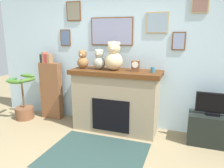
{
  "coord_description": "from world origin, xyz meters",
  "views": [
    {
      "loc": [
        1.37,
        -1.98,
        1.78
      ],
      "look_at": [
        0.07,
        1.66,
        0.86
      ],
      "focal_mm": 35.16,
      "sensor_mm": 36.0,
      "label": 1
    }
  ],
  "objects_px": {
    "potted_plant": "(24,104)",
    "teddy_bear_brown": "(99,60)",
    "bookshelf": "(51,89)",
    "teddy_bear_tan": "(83,60)",
    "candle_jar": "(153,70)",
    "teddy_bear_cream": "(114,57)",
    "tv_stand": "(211,129)",
    "mantel_clock": "(136,66)",
    "television": "(214,105)",
    "fireplace": "(116,100)"
  },
  "relations": [
    {
      "from": "bookshelf",
      "to": "tv_stand",
      "type": "relative_size",
      "value": 1.93
    },
    {
      "from": "fireplace",
      "to": "candle_jar",
      "type": "relative_size",
      "value": 17.73
    },
    {
      "from": "candle_jar",
      "to": "mantel_clock",
      "type": "xyz_separation_m",
      "value": [
        -0.29,
        -0.0,
        0.05
      ]
    },
    {
      "from": "bookshelf",
      "to": "teddy_bear_tan",
      "type": "xyz_separation_m",
      "value": [
        0.81,
        -0.1,
        0.65
      ]
    },
    {
      "from": "potted_plant",
      "to": "tv_stand",
      "type": "distance_m",
      "value": 3.62
    },
    {
      "from": "candle_jar",
      "to": "television",
      "type": "bearing_deg",
      "value": 0.04
    },
    {
      "from": "tv_stand",
      "to": "teddy_bear_brown",
      "type": "distance_m",
      "value": 2.21
    },
    {
      "from": "candle_jar",
      "to": "bookshelf",
      "type": "bearing_deg",
      "value": 177.23
    },
    {
      "from": "television",
      "to": "potted_plant",
      "type": "bearing_deg",
      "value": -177.63
    },
    {
      "from": "fireplace",
      "to": "bookshelf",
      "type": "height_order",
      "value": "bookshelf"
    },
    {
      "from": "bookshelf",
      "to": "potted_plant",
      "type": "xyz_separation_m",
      "value": [
        -0.53,
        -0.25,
        -0.32
      ]
    },
    {
      "from": "fireplace",
      "to": "teddy_bear_brown",
      "type": "relative_size",
      "value": 4.45
    },
    {
      "from": "bookshelf",
      "to": "teddy_bear_brown",
      "type": "height_order",
      "value": "teddy_bear_brown"
    },
    {
      "from": "fireplace",
      "to": "mantel_clock",
      "type": "height_order",
      "value": "mantel_clock"
    },
    {
      "from": "tv_stand",
      "to": "mantel_clock",
      "type": "height_order",
      "value": "mantel_clock"
    },
    {
      "from": "potted_plant",
      "to": "tv_stand",
      "type": "xyz_separation_m",
      "value": [
        3.61,
        0.15,
        -0.06
      ]
    },
    {
      "from": "fireplace",
      "to": "television",
      "type": "xyz_separation_m",
      "value": [
        1.64,
        -0.02,
        0.1
      ]
    },
    {
      "from": "mantel_clock",
      "to": "teddy_bear_tan",
      "type": "relative_size",
      "value": 0.55
    },
    {
      "from": "candle_jar",
      "to": "teddy_bear_cream",
      "type": "relative_size",
      "value": 0.18
    },
    {
      "from": "fireplace",
      "to": "bookshelf",
      "type": "distance_m",
      "value": 1.45
    },
    {
      "from": "fireplace",
      "to": "teddy_bear_brown",
      "type": "xyz_separation_m",
      "value": [
        -0.31,
        -0.02,
        0.72
      ]
    },
    {
      "from": "television",
      "to": "candle_jar",
      "type": "height_order",
      "value": "candle_jar"
    },
    {
      "from": "candle_jar",
      "to": "teddy_bear_cream",
      "type": "height_order",
      "value": "teddy_bear_cream"
    },
    {
      "from": "fireplace",
      "to": "mantel_clock",
      "type": "bearing_deg",
      "value": -3.02
    },
    {
      "from": "bookshelf",
      "to": "mantel_clock",
      "type": "xyz_separation_m",
      "value": [
        1.81,
        -0.1,
        0.59
      ]
    },
    {
      "from": "fireplace",
      "to": "candle_jar",
      "type": "height_order",
      "value": "candle_jar"
    },
    {
      "from": "bookshelf",
      "to": "potted_plant",
      "type": "relative_size",
      "value": 1.51
    },
    {
      "from": "fireplace",
      "to": "tv_stand",
      "type": "height_order",
      "value": "fireplace"
    },
    {
      "from": "television",
      "to": "teddy_bear_cream",
      "type": "relative_size",
      "value": 1.09
    },
    {
      "from": "mantel_clock",
      "to": "teddy_bear_cream",
      "type": "bearing_deg",
      "value": 179.89
    },
    {
      "from": "potted_plant",
      "to": "teddy_bear_tan",
      "type": "xyz_separation_m",
      "value": [
        1.33,
        0.15,
        0.97
      ]
    },
    {
      "from": "television",
      "to": "teddy_bear_cream",
      "type": "distance_m",
      "value": 1.8
    },
    {
      "from": "mantel_clock",
      "to": "teddy_bear_cream",
      "type": "height_order",
      "value": "teddy_bear_cream"
    },
    {
      "from": "teddy_bear_cream",
      "to": "mantel_clock",
      "type": "bearing_deg",
      "value": -0.11
    },
    {
      "from": "fireplace",
      "to": "potted_plant",
      "type": "distance_m",
      "value": 2.0
    },
    {
      "from": "television",
      "to": "fireplace",
      "type": "bearing_deg",
      "value": 179.4
    },
    {
      "from": "fireplace",
      "to": "teddy_bear_cream",
      "type": "distance_m",
      "value": 0.78
    },
    {
      "from": "teddy_bear_tan",
      "to": "bookshelf",
      "type": "bearing_deg",
      "value": 172.79
    },
    {
      "from": "potted_plant",
      "to": "bookshelf",
      "type": "bearing_deg",
      "value": 25.53
    },
    {
      "from": "potted_plant",
      "to": "teddy_bear_brown",
      "type": "height_order",
      "value": "teddy_bear_brown"
    },
    {
      "from": "television",
      "to": "mantel_clock",
      "type": "relative_size",
      "value": 2.96
    },
    {
      "from": "candle_jar",
      "to": "teddy_bear_tan",
      "type": "height_order",
      "value": "teddy_bear_tan"
    },
    {
      "from": "tv_stand",
      "to": "teddy_bear_cream",
      "type": "relative_size",
      "value": 1.43
    },
    {
      "from": "candle_jar",
      "to": "mantel_clock",
      "type": "distance_m",
      "value": 0.3
    },
    {
      "from": "teddy_bear_brown",
      "to": "bookshelf",
      "type": "bearing_deg",
      "value": 174.85
    },
    {
      "from": "fireplace",
      "to": "tv_stand",
      "type": "bearing_deg",
      "value": -0.55
    },
    {
      "from": "teddy_bear_brown",
      "to": "tv_stand",
      "type": "bearing_deg",
      "value": 0.07
    },
    {
      "from": "teddy_bear_brown",
      "to": "teddy_bear_cream",
      "type": "distance_m",
      "value": 0.29
    },
    {
      "from": "potted_plant",
      "to": "tv_stand",
      "type": "height_order",
      "value": "potted_plant"
    },
    {
      "from": "bookshelf",
      "to": "tv_stand",
      "type": "xyz_separation_m",
      "value": [
        3.09,
        -0.1,
        -0.38
      ]
    }
  ]
}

